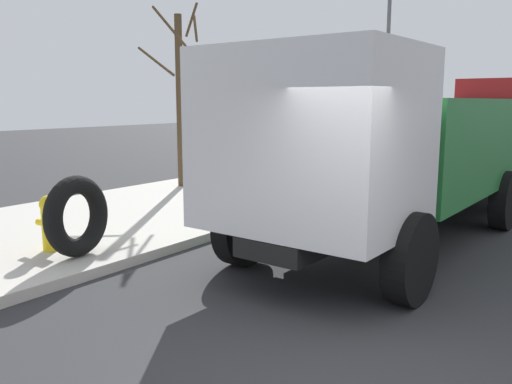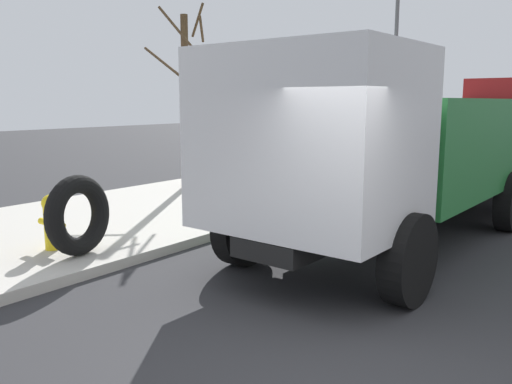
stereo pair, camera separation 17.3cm
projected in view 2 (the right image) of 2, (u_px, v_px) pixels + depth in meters
The scene contains 7 objects.
ground_plane at pixel (348, 383), 4.48m from camera, with size 80.00×80.00×0.00m, color #2D2D30.
fire_hydrant at pixel (52, 220), 7.91m from camera, with size 0.26×0.59×0.84m.
loose_tire at pixel (78, 215), 7.59m from camera, with size 1.17×1.17×0.27m, color black.
dump_truck_green at pixel (389, 149), 8.33m from camera, with size 7.06×2.94×3.00m.
dump_truck_gray at pixel (496, 131), 13.60m from camera, with size 7.02×2.85×3.00m.
bare_tree at pixel (185, 94), 13.60m from camera, with size 1.49×1.48×4.63m.
street_light_pole at pixel (395, 63), 16.66m from camera, with size 0.12×0.12×6.80m, color #595B5E.
Camera 2 is at (-3.77, -1.88, 2.36)m, focal length 37.07 mm.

